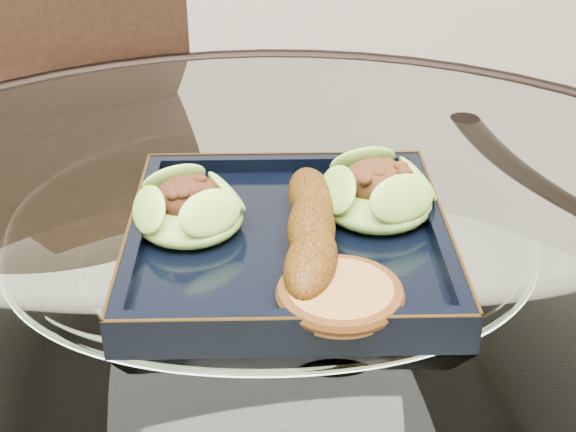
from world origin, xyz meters
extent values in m
cylinder|color=white|center=(0.00, 0.00, 0.76)|extent=(1.10, 1.10, 0.01)
torus|color=black|center=(0.00, 0.00, 0.76)|extent=(1.13, 1.13, 0.02)
cylinder|color=black|center=(0.28, 0.28, 0.38)|extent=(0.04, 0.04, 0.75)
cylinder|color=black|center=(-0.28, 0.28, 0.38)|extent=(0.04, 0.04, 0.75)
cube|color=black|center=(-0.18, 0.40, 0.42)|extent=(0.43, 0.43, 0.04)
cube|color=black|center=(-0.21, 0.56, 0.66)|extent=(0.35, 0.08, 0.41)
cylinder|color=black|center=(-0.36, 0.53, 0.20)|extent=(0.03, 0.03, 0.40)
cylinder|color=black|center=(-0.05, 0.58, 0.20)|extent=(0.03, 0.03, 0.40)
cube|color=black|center=(0.02, 0.01, 0.77)|extent=(0.31, 0.31, 0.02)
ellipsoid|color=#71AF33|center=(-0.06, 0.04, 0.80)|extent=(0.10, 0.10, 0.03)
ellipsoid|color=#5FA02E|center=(0.10, 0.04, 0.80)|extent=(0.12, 0.12, 0.04)
ellipsoid|color=#693B0B|center=(0.03, -0.01, 0.80)|extent=(0.08, 0.19, 0.04)
cylinder|color=#A37236|center=(0.04, -0.09, 0.79)|extent=(0.10, 0.10, 0.02)
camera|label=1|loc=(-0.08, -0.56, 1.14)|focal=50.00mm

